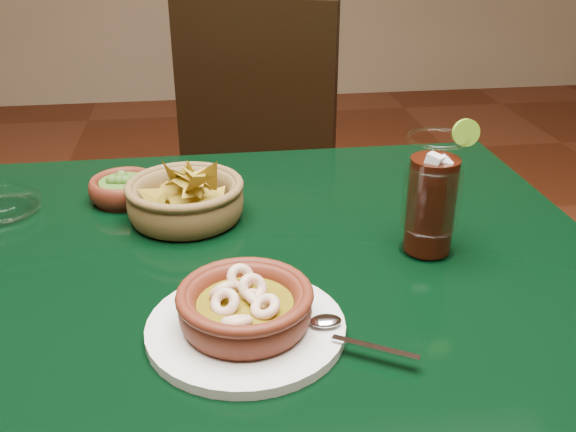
{
  "coord_description": "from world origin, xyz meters",
  "views": [
    {
      "loc": [
        0.03,
        -0.81,
        1.2
      ],
      "look_at": [
        0.14,
        -0.02,
        0.81
      ],
      "focal_mm": 40.0,
      "sensor_mm": 36.0,
      "label": 1
    }
  ],
  "objects": [
    {
      "name": "shrimp_plate",
      "position": [
        0.07,
        -0.2,
        0.78
      ],
      "size": [
        0.29,
        0.23,
        0.07
      ],
      "color": "silver",
      "rests_on": "dining_table"
    },
    {
      "name": "cola_drink",
      "position": [
        0.34,
        -0.04,
        0.83
      ],
      "size": [
        0.17,
        0.17,
        0.19
      ],
      "color": "white",
      "rests_on": "dining_table"
    },
    {
      "name": "chip_basket",
      "position": [
        -0.0,
        0.11,
        0.78
      ],
      "size": [
        0.22,
        0.22,
        0.13
      ],
      "color": "brown",
      "rests_on": "dining_table"
    },
    {
      "name": "glass_ashtray",
      "position": [
        -0.3,
        0.18,
        0.76
      ],
      "size": [
        0.13,
        0.13,
        0.03
      ],
      "color": "white",
      "rests_on": "dining_table"
    },
    {
      "name": "dining_table",
      "position": [
        0.0,
        0.0,
        0.65
      ],
      "size": [
        1.2,
        0.8,
        0.75
      ],
      "color": "black",
      "rests_on": "ground"
    },
    {
      "name": "guacamole_ramekin",
      "position": [
        -0.11,
        0.2,
        0.77
      ],
      "size": [
        0.13,
        0.13,
        0.05
      ],
      "color": "#4C1A0F",
      "rests_on": "dining_table"
    },
    {
      "name": "dining_chair",
      "position": [
        0.11,
        0.71,
        0.55
      ],
      "size": [
        0.61,
        0.61,
        0.99
      ],
      "color": "black",
      "rests_on": "ground"
    }
  ]
}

